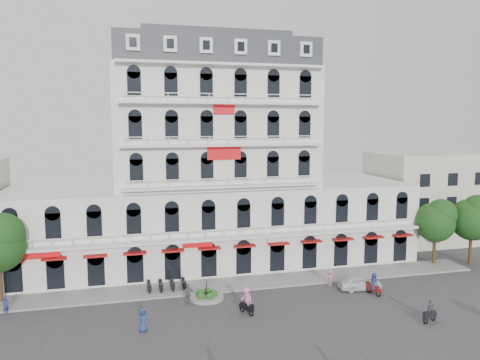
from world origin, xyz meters
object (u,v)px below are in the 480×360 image
parked_car (360,283)px  rider_east (374,284)px  rider_center (247,300)px  rider_northeast (430,311)px

parked_car → rider_east: 1.65m
parked_car → rider_center: 12.46m
parked_car → rider_center: rider_center is taller
parked_car → rider_east: size_ratio=1.95×
parked_car → rider_northeast: 8.31m
rider_northeast → rider_center: bearing=-42.2°
rider_east → parked_car: bearing=0.3°
rider_northeast → rider_center: 14.92m
parked_car → rider_northeast: (1.85, -8.10, 0.20)m
rider_center → rider_northeast: bearing=41.8°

